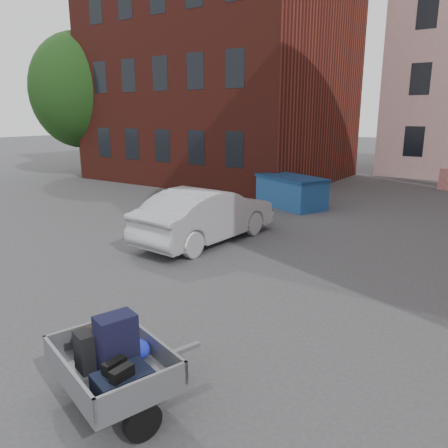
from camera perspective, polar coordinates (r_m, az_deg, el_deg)
The scene contains 7 objects.
ground at distance 9.55m, azimuth 0.35°, elevation -7.00°, with size 120.00×120.00×0.00m, color #38383A.
building_brick at distance 24.97m, azimuth -0.13°, elevation 22.39°, with size 12.00×10.00×14.00m, color #591E16.
far_building at distance 38.57m, azimuth -6.27°, elevation 14.96°, with size 6.00×6.00×8.00m, color maroon.
tree at distance 26.67m, azimuth -18.52°, elevation 17.22°, with size 5.28×5.28×8.30m.
trailer at distance 5.59m, azimuth -14.46°, elevation -16.92°, with size 1.86×1.97×1.20m.
dumpster at distance 16.81m, azimuth 8.74°, elevation 4.23°, with size 3.12×2.45×1.16m.
silver_car at distance 12.05m, azimuth -2.28°, elevation 1.22°, with size 1.58×4.54×1.49m, color #A6A8AE.
Camera 1 is at (4.97, -7.39, 3.46)m, focal length 35.00 mm.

